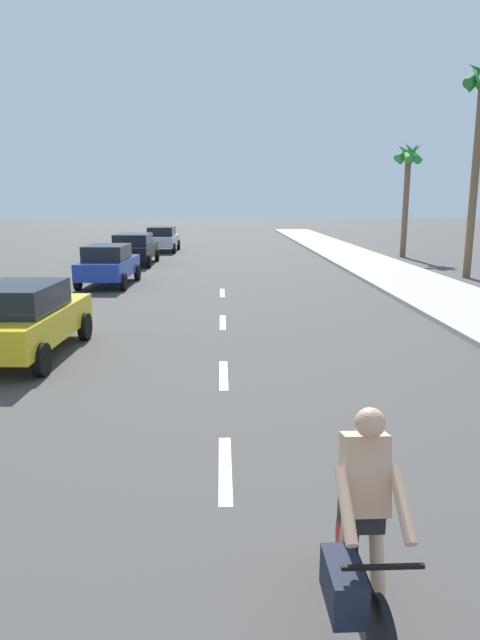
{
  "coord_description": "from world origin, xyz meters",
  "views": [
    {
      "loc": [
        -0.03,
        1.12,
        3.27
      ],
      "look_at": [
        0.31,
        11.18,
        1.1
      ],
      "focal_mm": 31.42,
      "sensor_mm": 36.0,
      "label": 1
    }
  ],
  "objects_px": {
    "parked_car_black": "(134,248)",
    "palm_tree_distant": "(408,166)",
    "parked_car_yellow": "(23,318)",
    "cyclist": "(360,537)",
    "parked_car_silver": "(162,238)",
    "parked_car_blue": "(108,264)"
  },
  "relations": [
    {
      "from": "cyclist",
      "to": "parked_car_yellow",
      "type": "bearing_deg",
      "value": -57.37
    },
    {
      "from": "parked_car_blue",
      "to": "parked_car_black",
      "type": "bearing_deg",
      "value": 93.16
    },
    {
      "from": "parked_car_silver",
      "to": "palm_tree_distant",
      "type": "distance_m",
      "value": 15.42
    },
    {
      "from": "cyclist",
      "to": "parked_car_black",
      "type": "relative_size",
      "value": 0.4
    },
    {
      "from": "parked_car_yellow",
      "to": "parked_car_blue",
      "type": "xyz_separation_m",
      "value": [
        -0.18,
        10.13,
        -0.0
      ]
    },
    {
      "from": "parked_car_blue",
      "to": "parked_car_silver",
      "type": "height_order",
      "value": "same"
    },
    {
      "from": "parked_car_blue",
      "to": "parked_car_silver",
      "type": "bearing_deg",
      "value": 90.02
    },
    {
      "from": "parked_car_yellow",
      "to": "palm_tree_distant",
      "type": "bearing_deg",
      "value": 57.42
    },
    {
      "from": "parked_car_silver",
      "to": "palm_tree_distant",
      "type": "height_order",
      "value": "palm_tree_distant"
    },
    {
      "from": "parked_car_black",
      "to": "palm_tree_distant",
      "type": "distance_m",
      "value": 15.89
    },
    {
      "from": "parked_car_black",
      "to": "palm_tree_distant",
      "type": "bearing_deg",
      "value": 13.28
    },
    {
      "from": "cyclist",
      "to": "parked_car_blue",
      "type": "relative_size",
      "value": 0.45
    },
    {
      "from": "cyclist",
      "to": "palm_tree_distant",
      "type": "height_order",
      "value": "palm_tree_distant"
    },
    {
      "from": "parked_car_blue",
      "to": "palm_tree_distant",
      "type": "distance_m",
      "value": 18.62
    },
    {
      "from": "parked_car_black",
      "to": "palm_tree_distant",
      "type": "height_order",
      "value": "palm_tree_distant"
    },
    {
      "from": "cyclist",
      "to": "parked_car_silver",
      "type": "xyz_separation_m",
      "value": [
        -4.76,
        32.5,
        0.01
      ]
    },
    {
      "from": "cyclist",
      "to": "parked_car_silver",
      "type": "height_order",
      "value": "cyclist"
    },
    {
      "from": "palm_tree_distant",
      "to": "parked_car_silver",
      "type": "bearing_deg",
      "value": 164.21
    },
    {
      "from": "parked_car_yellow",
      "to": "cyclist",
      "type": "bearing_deg",
      "value": -53.85
    },
    {
      "from": "parked_car_blue",
      "to": "parked_car_black",
      "type": "distance_m",
      "value": 7.11
    },
    {
      "from": "cyclist",
      "to": "parked_car_black",
      "type": "xyz_separation_m",
      "value": [
        -5.46,
        25.23,
        0.01
      ]
    },
    {
      "from": "parked_car_blue",
      "to": "palm_tree_distant",
      "type": "bearing_deg",
      "value": 37.27
    }
  ]
}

